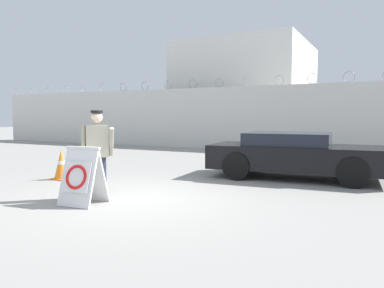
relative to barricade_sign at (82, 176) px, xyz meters
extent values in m
plane|color=gray|center=(0.56, 0.75, -0.53)|extent=(90.00, 90.00, 0.00)
cube|color=silver|center=(0.56, 11.90, 0.98)|extent=(36.00, 0.30, 3.02)
torus|color=gray|center=(-17.04, 11.90, 2.71)|extent=(0.47, 0.03, 0.47)
torus|color=gray|center=(-15.57, 11.90, 2.71)|extent=(0.47, 0.03, 0.47)
torus|color=gray|center=(-14.11, 11.90, 2.71)|extent=(0.47, 0.03, 0.47)
torus|color=gray|center=(-12.64, 11.90, 2.71)|extent=(0.47, 0.03, 0.47)
torus|color=gray|center=(-11.17, 11.90, 2.71)|extent=(0.47, 0.03, 0.47)
torus|color=gray|center=(-9.71, 11.90, 2.71)|extent=(0.47, 0.03, 0.47)
torus|color=gray|center=(-8.24, 11.90, 2.71)|extent=(0.47, 0.03, 0.47)
torus|color=gray|center=(-6.77, 11.90, 2.71)|extent=(0.47, 0.03, 0.47)
torus|color=gray|center=(-5.31, 11.90, 2.71)|extent=(0.47, 0.03, 0.47)
torus|color=gray|center=(-3.84, 11.90, 2.71)|extent=(0.47, 0.03, 0.47)
torus|color=gray|center=(-2.37, 11.90, 2.71)|extent=(0.47, 0.03, 0.47)
torus|color=gray|center=(-0.91, 11.90, 2.71)|extent=(0.47, 0.03, 0.47)
torus|color=gray|center=(0.56, 11.90, 2.71)|extent=(0.47, 0.03, 0.47)
torus|color=gray|center=(2.03, 11.90, 2.71)|extent=(0.47, 0.03, 0.47)
torus|color=gray|center=(3.49, 11.90, 2.71)|extent=(0.47, 0.03, 0.47)
cube|color=silver|center=(-2.96, 17.73, 2.48)|extent=(7.28, 7.71, 6.02)
cube|color=white|center=(0.01, -0.11, -0.02)|extent=(0.72, 0.42, 1.03)
cube|color=white|center=(-0.02, 0.21, -0.02)|extent=(0.72, 0.42, 1.03)
cube|color=white|center=(0.00, 0.05, 0.51)|extent=(0.74, 0.13, 0.05)
cube|color=white|center=(0.01, -0.15, 0.00)|extent=(0.58, 0.24, 0.54)
torus|color=red|center=(0.02, -0.16, 0.00)|extent=(0.46, 0.23, 0.44)
cylinder|color=#232838|center=(-0.18, 0.49, -0.12)|extent=(0.15, 0.15, 0.82)
cylinder|color=#232838|center=(-0.05, 0.62, -0.12)|extent=(0.15, 0.15, 0.82)
cube|color=gray|center=(-0.11, 0.56, 0.60)|extent=(0.46, 0.46, 0.63)
sphere|color=beige|center=(-0.11, 0.56, 1.07)|extent=(0.22, 0.22, 0.22)
cylinder|color=gray|center=(-0.30, 0.37, 0.61)|extent=(0.09, 0.09, 0.60)
cylinder|color=gray|center=(0.14, 0.67, 0.59)|extent=(0.30, 0.30, 0.58)
cylinder|color=black|center=(-0.11, 0.56, 1.18)|extent=(0.23, 0.23, 0.05)
cube|color=orange|center=(-2.44, 1.81, -0.52)|extent=(0.42, 0.42, 0.03)
cone|color=orange|center=(-2.44, 1.81, -0.14)|extent=(0.35, 0.35, 0.72)
cylinder|color=white|center=(-2.44, 1.81, -0.10)|extent=(0.18, 0.18, 0.10)
cylinder|color=black|center=(4.17, 5.67, -0.18)|extent=(0.72, 0.25, 0.71)
cylinder|color=black|center=(4.30, 3.96, -0.18)|extent=(0.72, 0.25, 0.71)
cylinder|color=black|center=(1.47, 5.47, -0.18)|extent=(0.72, 0.25, 0.71)
cylinder|color=black|center=(1.59, 3.76, -0.18)|extent=(0.72, 0.25, 0.71)
cube|color=black|center=(2.88, 4.71, 0.03)|extent=(4.49, 2.14, 0.62)
cube|color=black|center=(2.66, 4.70, 0.50)|extent=(2.21, 1.79, 0.33)
camera|label=1|loc=(4.91, -5.10, 1.10)|focal=35.00mm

